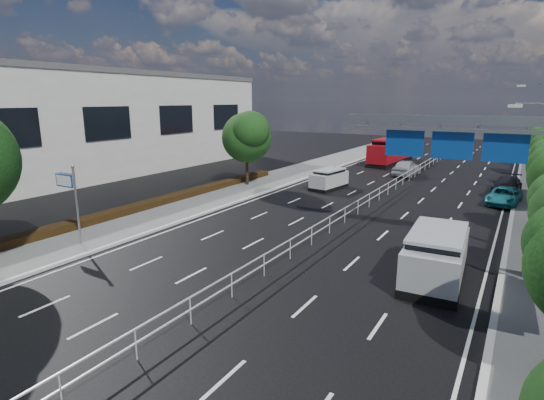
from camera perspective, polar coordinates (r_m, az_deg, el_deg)
The scene contains 17 objects.
ground at distance 17.77m, azimuth -3.85°, elevation -11.94°, with size 160.00×160.00×0.00m, color black.
sidewalk_near at distance 25.68m, azimuth -25.57°, elevation -5.03°, with size 5.00×140.00×0.14m, color slate.
kerb_near at distance 23.70m, azimuth -22.17°, elevation -6.17°, with size 0.25×140.00×0.15m, color silver.
kerb_far at distance 15.16m, azimuth 27.06°, elevation -17.94°, with size 0.25×140.00×0.15m, color silver.
median_fence at distance 37.51m, azimuth 16.06°, elevation 1.95°, with size 0.05×85.00×1.02m.
hedge_near at distance 29.83m, azimuth -19.64°, elevation -1.48°, with size 1.00×36.00×0.44m, color black.
toilet_sign at distance 24.54m, azimuth -25.52°, elevation 1.12°, with size 1.62×0.18×4.34m.
overhead_gantry at distance 23.44m, azimuth 24.86°, elevation 7.28°, with size 10.24×0.38×7.45m.
near_building at distance 50.17m, azimuth -20.95°, elevation 9.50°, with size 12.00×38.00×10.00m, color beige.
near_tree_back at distance 37.77m, azimuth -3.38°, elevation 8.78°, with size 4.84×4.51×6.69m.
white_minivan at distance 37.27m, azimuth 7.68°, elevation 2.79°, with size 2.24×4.18×1.73m.
red_bus at distance 54.10m, azimuth 15.71°, elevation 6.48°, with size 2.96×10.48×3.10m.
near_car_silver at distance 45.68m, azimuth 17.60°, elevation 4.18°, with size 1.94×4.82×1.64m, color #B0B1B7.
near_car_dark at distance 68.38m, azimuth 17.72°, elevation 6.92°, with size 1.51×4.33×1.43m, color black.
silver_minivan at distance 19.54m, azimuth 21.19°, elevation -7.01°, with size 2.56×5.45×2.21m.
parked_car_teal at distance 35.86m, azimuth 28.74°, elevation 0.46°, with size 2.05×4.44×1.23m, color #1C7380.
parked_car_dark at distance 39.90m, azimuth 29.04°, elevation 1.72°, with size 2.00×4.93×1.43m, color black.
Camera 1 is at (9.23, -13.17, 7.57)m, focal length 28.00 mm.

